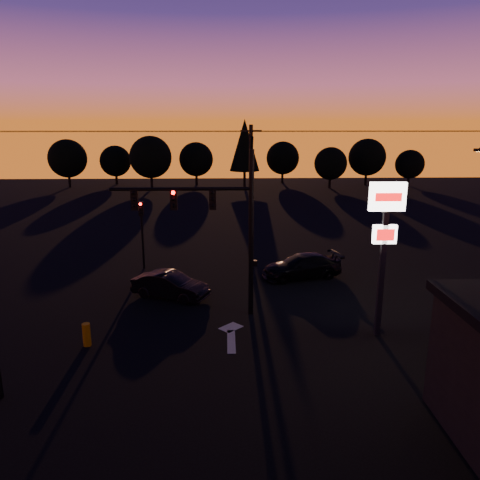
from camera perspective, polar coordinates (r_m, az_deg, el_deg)
The scene contains 19 objects.
ground at distance 19.76m, azimuth -2.52°, elevation -13.57°, with size 120.00×120.00×0.00m, color black.
lane_arrow at distance 21.24m, azimuth -1.09°, elevation -11.44°, with size 1.20×3.10×0.01m.
traffic_signal_mast at distance 21.88m, azimuth -2.80°, elevation 2.97°, with size 6.79×0.52×8.58m.
secondary_signal at distance 30.11m, azimuth -11.88°, elevation 1.79°, with size 0.30×0.31×4.35m.
pylon_sign at distance 20.56m, azimuth 17.28°, elevation 1.53°, with size 1.50×0.28×6.80m.
utility_pole_1 at distance 31.85m, azimuth 1.31°, elevation 5.94°, with size 1.40×0.26×9.00m.
power_wires at distance 31.51m, azimuth 1.35°, elevation 13.11°, with size 36.00×1.22×0.07m.
bollard at distance 21.11m, azimuth -18.19°, elevation -10.91°, with size 0.33×0.33×1.00m, color #AE7002.
tree_0 at distance 71.24m, azimuth -20.29°, elevation 9.30°, with size 5.36×5.36×6.74m.
tree_1 at distance 72.55m, azimuth -14.95°, elevation 9.28°, with size 4.54×4.54×5.71m.
tree_2 at distance 66.44m, azimuth -10.85°, elevation 9.89°, with size 5.77×5.78×7.26m.
tree_3 at distance 69.81m, azimuth -5.37°, elevation 9.77°, with size 4.95×4.95×6.22m.
tree_4 at distance 66.60m, azimuth 0.57°, elevation 11.49°, with size 4.18×4.18×9.50m.
tree_5 at distance 72.19m, azimuth 5.23°, elevation 9.92°, with size 4.95×4.95×6.22m.
tree_6 at distance 67.34m, azimuth 10.99°, elevation 9.14°, with size 4.54×4.54×5.71m.
tree_7 at distance 71.70m, azimuth 15.24°, elevation 9.71°, with size 5.36×5.36×6.74m.
tree_8 at distance 72.80m, azimuth 19.99°, elevation 8.67°, with size 4.12×4.12×5.19m.
car_mid at distance 25.45m, azimuth -8.50°, elevation -5.48°, with size 1.45×4.15×1.37m, color black.
car_right at distance 28.57m, azimuth 7.54°, elevation -3.17°, with size 1.98×4.88×1.42m, color black.
Camera 1 is at (0.31, -17.46, 9.25)m, focal length 35.00 mm.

